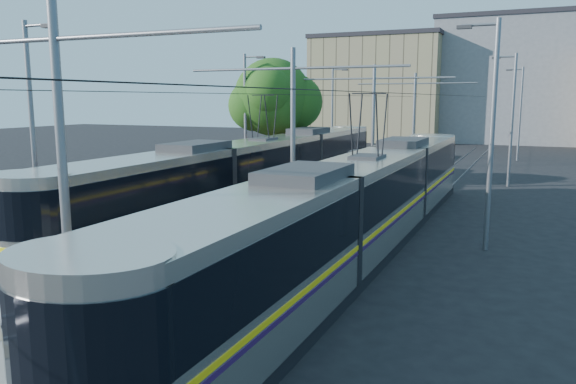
% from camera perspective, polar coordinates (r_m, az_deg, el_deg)
% --- Properties ---
extents(ground, '(160.00, 160.00, 0.00)m').
position_cam_1_polar(ground, '(16.35, -10.88, -9.74)').
color(ground, black).
rests_on(ground, ground).
extents(platform, '(4.00, 50.00, 0.30)m').
position_cam_1_polar(platform, '(31.37, 7.03, -0.11)').
color(platform, gray).
rests_on(platform, ground).
extents(tactile_strip_left, '(0.70, 50.00, 0.01)m').
position_cam_1_polar(tactile_strip_left, '(31.78, 4.53, 0.34)').
color(tactile_strip_left, gray).
rests_on(tactile_strip_left, platform).
extents(tactile_strip_right, '(0.70, 50.00, 0.01)m').
position_cam_1_polar(tactile_strip_right, '(30.96, 9.60, -0.01)').
color(tactile_strip_right, gray).
rests_on(tactile_strip_right, platform).
extents(rails, '(8.71, 70.00, 0.03)m').
position_cam_1_polar(rails, '(31.39, 7.02, -0.36)').
color(rails, gray).
rests_on(rails, ground).
extents(tram_left, '(2.43, 30.64, 5.50)m').
position_cam_1_polar(tram_left, '(28.37, -2.52, 2.12)').
color(tram_left, black).
rests_on(tram_left, ground).
extents(tram_right, '(2.43, 28.59, 5.50)m').
position_cam_1_polar(tram_right, '(19.84, 7.97, -0.70)').
color(tram_right, black).
rests_on(tram_right, ground).
extents(catenary, '(9.20, 70.00, 7.00)m').
position_cam_1_polar(catenary, '(28.23, 5.51, 7.79)').
color(catenary, gray).
rests_on(catenary, platform).
extents(street_lamps, '(15.18, 38.22, 8.00)m').
position_cam_1_polar(street_lamps, '(34.81, 9.10, 7.46)').
color(street_lamps, gray).
rests_on(street_lamps, ground).
extents(shelter, '(0.83, 1.23, 2.60)m').
position_cam_1_polar(shelter, '(27.07, 7.00, 1.60)').
color(shelter, black).
rests_on(shelter, platform).
extents(tree, '(5.42, 5.01, 7.88)m').
position_cam_1_polar(tree, '(36.26, -0.95, 9.46)').
color(tree, '#382314').
rests_on(tree, ground).
extents(building_left, '(16.32, 12.24, 13.25)m').
position_cam_1_polar(building_left, '(75.06, 9.42, 10.33)').
color(building_left, gray).
rests_on(building_left, ground).
extents(building_centre, '(18.36, 14.28, 15.16)m').
position_cam_1_polar(building_centre, '(76.71, 22.06, 10.47)').
color(building_centre, gray).
rests_on(building_centre, ground).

